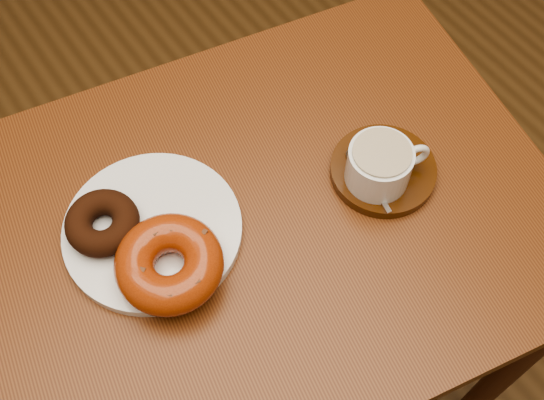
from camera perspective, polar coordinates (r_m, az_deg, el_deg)
ground at (r=1.57m, az=-9.42°, el=-11.81°), size 6.00×6.00×0.00m
cafe_table at (r=0.96m, az=-0.98°, el=-4.62°), size 0.86×0.70×0.72m
donut_plate at (r=0.85m, az=-9.95°, el=-2.51°), size 0.27×0.27×0.01m
donut_cinnamon at (r=0.85m, az=-14.01°, el=-1.86°), size 0.13×0.13×0.03m
donut_caramel at (r=0.80m, az=-8.60°, el=-5.29°), size 0.17×0.17×0.05m
saucer at (r=0.90m, az=9.27°, el=2.47°), size 0.14×0.14×0.01m
coffee_cup at (r=0.86m, az=9.05°, el=2.95°), size 0.11×0.08×0.06m
teaspoon at (r=0.89m, az=7.35°, el=3.06°), size 0.03×0.10×0.01m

